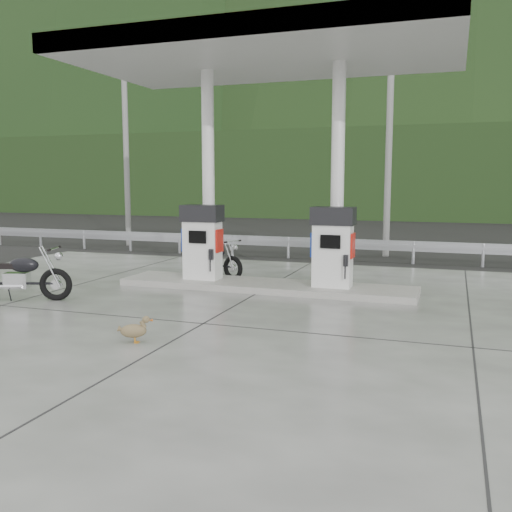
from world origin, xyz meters
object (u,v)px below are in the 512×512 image
(gas_pump_right, at_px, (333,247))
(motorcycle_left, at_px, (19,277))
(motorcycle_right, at_px, (214,260))
(duck, at_px, (133,331))
(gas_pump_left, at_px, (202,242))

(gas_pump_right, bearing_deg, motorcycle_left, -154.36)
(gas_pump_right, relative_size, motorcycle_right, 0.96)
(gas_pump_right, xyz_separation_m, duck, (-2.14, -4.95, -0.87))
(gas_pump_right, relative_size, duck, 3.60)
(gas_pump_right, height_order, motorcycle_right, gas_pump_right)
(motorcycle_left, distance_m, duck, 4.47)
(gas_pump_left, relative_size, motorcycle_left, 0.86)
(motorcycle_left, bearing_deg, duck, -45.39)
(gas_pump_left, height_order, duck, gas_pump_left)
(gas_pump_right, distance_m, motorcycle_left, 6.81)
(motorcycle_left, xyz_separation_m, motorcycle_right, (2.71, 4.09, -0.05))
(gas_pump_right, xyz_separation_m, motorcycle_right, (-3.41, 1.15, -0.61))
(gas_pump_right, height_order, motorcycle_left, gas_pump_right)
(motorcycle_left, distance_m, motorcycle_right, 4.91)
(motorcycle_right, bearing_deg, gas_pump_left, -58.61)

